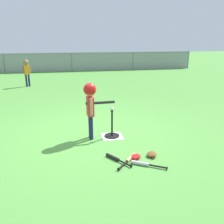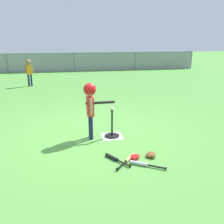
# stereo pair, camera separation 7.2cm
# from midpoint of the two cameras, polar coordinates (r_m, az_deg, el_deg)

# --- Properties ---
(ground_plane) EXTENTS (60.00, 60.00, 0.00)m
(ground_plane) POSITION_cam_midpoint_polar(r_m,az_deg,el_deg) (5.41, -3.66, -5.09)
(ground_plane) COLOR #51933D
(home_plate) EXTENTS (0.44, 0.44, 0.01)m
(home_plate) POSITION_cam_midpoint_polar(r_m,az_deg,el_deg) (5.25, 0.39, -5.71)
(home_plate) COLOR white
(home_plate) RESTS_ON ground_plane
(batting_tee) EXTENTS (0.32, 0.32, 0.58)m
(batting_tee) POSITION_cam_midpoint_polar(r_m,az_deg,el_deg) (5.22, 0.39, -4.87)
(batting_tee) COLOR black
(batting_tee) RESTS_ON ground_plane
(baseball_on_tee) EXTENTS (0.07, 0.07, 0.07)m
(baseball_on_tee) POSITION_cam_midpoint_polar(r_m,az_deg,el_deg) (5.04, 0.41, 0.78)
(baseball_on_tee) COLOR white
(baseball_on_tee) RESTS_ON batting_tee
(batter_child) EXTENTS (0.64, 0.34, 1.18)m
(batter_child) POSITION_cam_midpoint_polar(r_m,az_deg,el_deg) (4.91, -4.71, 2.94)
(batter_child) COLOR #191E4C
(batter_child) RESTS_ON ground_plane
(fielder_deep_center) EXTENTS (0.32, 0.23, 1.16)m
(fielder_deep_center) POSITION_cam_midpoint_polar(r_m,az_deg,el_deg) (11.16, -18.85, 9.57)
(fielder_deep_center) COLOR #191E4C
(fielder_deep_center) RESTS_ON ground_plane
(spare_bat_silver) EXTENTS (0.54, 0.37, 0.06)m
(spare_bat_silver) POSITION_cam_midpoint_polar(r_m,az_deg,el_deg) (4.14, 7.76, -12.10)
(spare_bat_silver) COLOR silver
(spare_bat_silver) RESTS_ON ground_plane
(spare_bat_wood) EXTENTS (0.44, 0.49, 0.06)m
(spare_bat_wood) POSITION_cam_midpoint_polar(r_m,az_deg,el_deg) (4.26, 4.35, -11.07)
(spare_bat_wood) COLOR #DBB266
(spare_bat_wood) RESTS_ON ground_plane
(spare_bat_black) EXTENTS (0.37, 0.52, 0.06)m
(spare_bat_black) POSITION_cam_midpoint_polar(r_m,az_deg,el_deg) (4.28, 1.01, -10.91)
(spare_bat_black) COLOR black
(spare_bat_black) RESTS_ON ground_plane
(glove_by_plate) EXTENTS (0.27, 0.25, 0.07)m
(glove_by_plate) POSITION_cam_midpoint_polar(r_m,az_deg,el_deg) (4.34, 5.79, -10.50)
(glove_by_plate) COLOR #B21919
(glove_by_plate) RESTS_ON ground_plane
(glove_near_bats) EXTENTS (0.27, 0.27, 0.07)m
(glove_near_bats) POSITION_cam_midpoint_polar(r_m,az_deg,el_deg) (4.46, 9.64, -9.89)
(glove_near_bats) COLOR brown
(glove_near_bats) RESTS_ON ground_plane
(outfield_fence) EXTENTS (16.06, 0.06, 1.15)m
(outfield_fence) POSITION_cam_midpoint_polar(r_m,az_deg,el_deg) (15.70, -8.77, 11.74)
(outfield_fence) COLOR slate
(outfield_fence) RESTS_ON ground_plane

